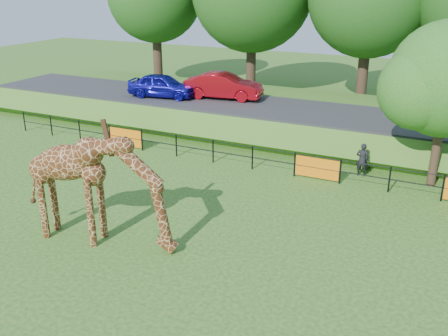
{
  "coord_description": "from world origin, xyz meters",
  "views": [
    {
      "loc": [
        8.06,
        -11.68,
        8.21
      ],
      "look_at": [
        1.04,
        2.87,
        2.0
      ],
      "focal_mm": 40.0,
      "sensor_mm": 36.0,
      "label": 1
    }
  ],
  "objects_px": {
    "giraffe": "(99,190)",
    "visitor": "(362,160)",
    "car_blue": "(162,85)",
    "car_red": "(224,86)"
  },
  "relations": [
    {
      "from": "car_blue",
      "to": "giraffe",
      "type": "bearing_deg",
      "value": -163.85
    },
    {
      "from": "car_red",
      "to": "visitor",
      "type": "height_order",
      "value": "car_red"
    },
    {
      "from": "giraffe",
      "to": "visitor",
      "type": "distance_m",
      "value": 11.7
    },
    {
      "from": "visitor",
      "to": "car_blue",
      "type": "bearing_deg",
      "value": -20.52
    },
    {
      "from": "giraffe",
      "to": "car_blue",
      "type": "xyz_separation_m",
      "value": [
        -6.28,
        13.72,
        0.25
      ]
    },
    {
      "from": "giraffe",
      "to": "car_blue",
      "type": "relative_size",
      "value": 1.27
    },
    {
      "from": "car_blue",
      "to": "car_red",
      "type": "bearing_deg",
      "value": -78.44
    },
    {
      "from": "giraffe",
      "to": "visitor",
      "type": "bearing_deg",
      "value": 47.97
    },
    {
      "from": "car_red",
      "to": "giraffe",
      "type": "bearing_deg",
      "value": -177.97
    },
    {
      "from": "giraffe",
      "to": "car_red",
      "type": "xyz_separation_m",
      "value": [
        -2.81,
        14.98,
        0.3
      ]
    }
  ]
}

